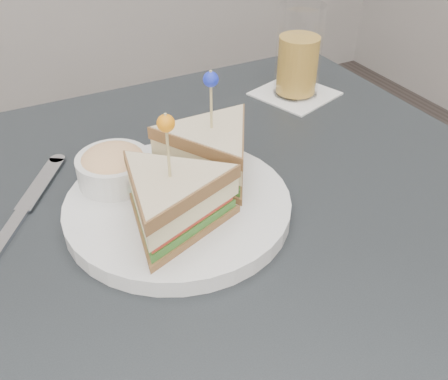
% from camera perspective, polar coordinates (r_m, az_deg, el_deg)
% --- Properties ---
extents(table, '(0.80, 0.80, 0.75)m').
position_cam_1_polar(table, '(0.58, -0.43, -10.86)').
color(table, black).
rests_on(table, ground).
extents(plate_meal, '(0.30, 0.29, 0.15)m').
position_cam_1_polar(plate_meal, '(0.54, -4.86, 1.07)').
color(plate_meal, silver).
rests_on(plate_meal, table).
extents(cutlery_knife, '(0.12, 0.17, 0.01)m').
position_cam_1_polar(cutlery_knife, '(0.60, -21.73, -1.76)').
color(cutlery_knife, '#B8BBC4').
rests_on(cutlery_knife, table).
extents(drink_set, '(0.14, 0.14, 0.14)m').
position_cam_1_polar(drink_set, '(0.80, 8.48, 14.81)').
color(drink_set, white).
rests_on(drink_set, table).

